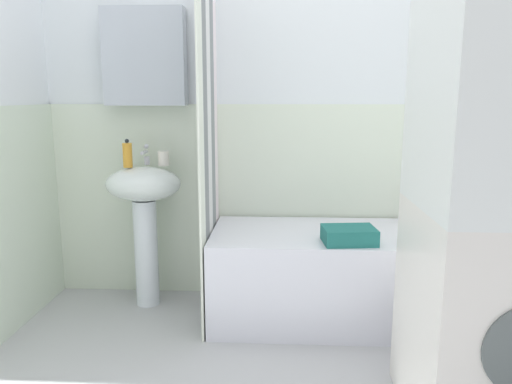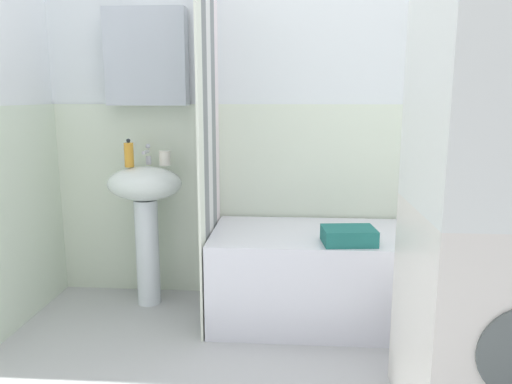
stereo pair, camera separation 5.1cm
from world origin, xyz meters
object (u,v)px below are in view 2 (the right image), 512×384
at_px(bathtub, 342,276).
at_px(toothbrush_cup, 165,158).
at_px(lotion_bottle, 448,207).
at_px(washer_dryer_stack, 498,211).
at_px(sink, 145,204).
at_px(towel_folded, 349,236).
at_px(shampoo_bottle, 430,206).
at_px(soap_dispenser, 129,154).

bearing_deg(bathtub, toothbrush_cup, 168.87).
xyz_separation_m(lotion_bottle, washer_dryer_stack, (-0.18, -1.13, 0.24)).
bearing_deg(sink, toothbrush_cup, 31.27).
distance_m(toothbrush_cup, towel_folded, 1.17).
relative_size(bathtub, shampoo_bottle, 7.29).
height_order(toothbrush_cup, lotion_bottle, toothbrush_cup).
bearing_deg(towel_folded, sink, 163.30).
distance_m(toothbrush_cup, bathtub, 1.24).
distance_m(sink, lotion_bottle, 1.78).
height_order(shampoo_bottle, washer_dryer_stack, washer_dryer_stack).
xyz_separation_m(toothbrush_cup, shampoo_bottle, (1.58, 0.07, -0.28)).
bearing_deg(shampoo_bottle, soap_dispenser, -174.98).
bearing_deg(sink, lotion_bottle, 3.35).
xyz_separation_m(bathtub, lotion_bottle, (0.63, 0.24, 0.35)).
xyz_separation_m(soap_dispenser, towel_folded, (1.24, -0.33, -0.37)).
relative_size(soap_dispenser, toothbrush_cup, 1.91).
bearing_deg(lotion_bottle, sink, -176.65).
height_order(sink, toothbrush_cup, toothbrush_cup).
bearing_deg(soap_dispenser, lotion_bottle, 3.74).
distance_m(toothbrush_cup, shampoo_bottle, 1.60).
bearing_deg(soap_dispenser, shampoo_bottle, 5.02).
relative_size(sink, washer_dryer_stack, 0.50).
height_order(sink, washer_dryer_stack, washer_dryer_stack).
xyz_separation_m(bathtub, washer_dryer_stack, (0.45, -0.89, 0.59)).
distance_m(lotion_bottle, towel_folded, 0.77).
relative_size(toothbrush_cup, lotion_bottle, 0.41).
bearing_deg(towel_folded, washer_dryer_stack, -56.99).
xyz_separation_m(lotion_bottle, shampoo_bottle, (-0.09, 0.03, -0.01)).
relative_size(towel_folded, washer_dryer_stack, 0.16).
height_order(toothbrush_cup, washer_dryer_stack, washer_dryer_stack).
relative_size(bathtub, lotion_bottle, 6.89).
relative_size(lotion_bottle, washer_dryer_stack, 0.12).
bearing_deg(sink, shampoo_bottle, 4.68).
distance_m(bathtub, lotion_bottle, 0.76).
relative_size(sink, toothbrush_cup, 9.75).
distance_m(bathtub, towel_folded, 0.36).
height_order(toothbrush_cup, shampoo_bottle, toothbrush_cup).
bearing_deg(toothbrush_cup, soap_dispenser, -156.07).
xyz_separation_m(toothbrush_cup, lotion_bottle, (1.67, 0.04, -0.28)).
distance_m(soap_dispenser, shampoo_bottle, 1.80).
height_order(soap_dispenser, washer_dryer_stack, washer_dryer_stack).
bearing_deg(washer_dryer_stack, soap_dispenser, 148.94).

